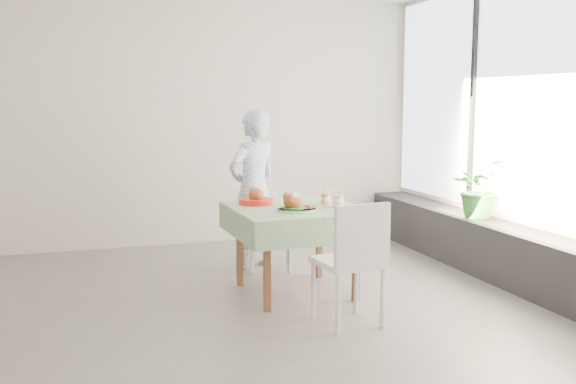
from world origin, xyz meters
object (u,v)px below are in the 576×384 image
object	(u,v)px
chair_far	(270,241)
juice_cup_orange	(326,197)
chair_near	(349,286)
potted_plant	(478,188)
cafe_table	(295,240)
main_dish	(295,204)
diner	(253,190)

from	to	relation	value
chair_far	juice_cup_orange	world-z (taller)	juice_cup_orange
chair_near	potted_plant	world-z (taller)	potted_plant
cafe_table	main_dish	bearing A→B (deg)	-110.23
cafe_table	juice_cup_orange	xyz separation A→B (m)	(0.29, 0.07, 0.34)
potted_plant	main_dish	bearing A→B (deg)	-167.66
chair_near	diner	size ratio (longest dim) A/B	0.59
cafe_table	chair_near	distance (m)	0.88
chair_far	potted_plant	xyz separation A→B (m)	(1.93, -0.59, 0.52)
cafe_table	chair_near	xyz separation A→B (m)	(0.12, -0.85, -0.18)
chair_far	potted_plant	bearing A→B (deg)	-17.14
chair_far	potted_plant	world-z (taller)	potted_plant
diner	potted_plant	distance (m)	2.17
chair_near	juice_cup_orange	world-z (taller)	juice_cup_orange
potted_plant	chair_far	bearing A→B (deg)	162.86
chair_far	juice_cup_orange	size ratio (longest dim) A/B	3.54
diner	juice_cup_orange	world-z (taller)	diner
chair_near	juice_cup_orange	distance (m)	1.06
diner	potted_plant	size ratio (longest dim) A/B	2.70
chair_near	potted_plant	bearing A→B (deg)	31.02
cafe_table	chair_far	distance (m)	0.86
diner	potted_plant	bearing A→B (deg)	136.09
chair_far	diner	world-z (taller)	diner
cafe_table	chair_near	bearing A→B (deg)	-81.63
chair_near	main_dish	bearing A→B (deg)	106.70
chair_far	diner	bearing A→B (deg)	148.54
diner	main_dish	distance (m)	1.12
cafe_table	potted_plant	size ratio (longest dim) A/B	1.89
chair_far	diner	distance (m)	0.53
cafe_table	diner	world-z (taller)	diner
cafe_table	juice_cup_orange	world-z (taller)	juice_cup_orange
chair_near	diner	distance (m)	1.86
cafe_table	chair_far	world-z (taller)	chair_far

